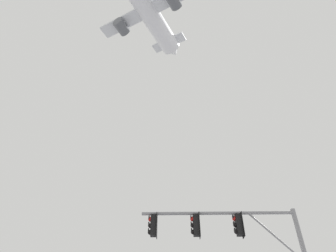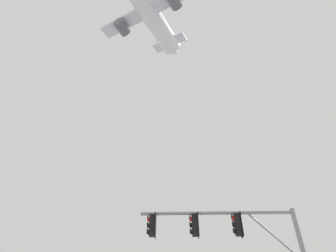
# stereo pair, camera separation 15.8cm
# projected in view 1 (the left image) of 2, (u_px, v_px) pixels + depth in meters

# --- Properties ---
(signal_pole_near) EXTENTS (6.76, 0.64, 6.37)m
(signal_pole_near) POSITION_uv_depth(u_px,v_px,m) (238.00, 243.00, 11.90)
(signal_pole_near) COLOR gray
(signal_pole_near) RESTS_ON ground
(airplane) EXTENTS (18.15, 23.51, 6.91)m
(airplane) POSITION_uv_depth(u_px,v_px,m) (145.00, 7.00, 52.00)
(airplane) COLOR white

